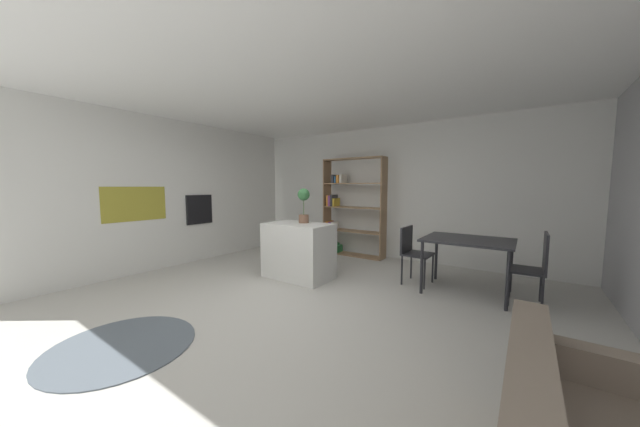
{
  "coord_description": "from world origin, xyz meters",
  "views": [
    {
      "loc": [
        2.62,
        -2.92,
        1.53
      ],
      "look_at": [
        0.3,
        0.38,
        1.16
      ],
      "focal_mm": 16.6,
      "sensor_mm": 36.0,
      "label": 1
    }
  ],
  "objects_px": {
    "open_bookshelf": "(347,209)",
    "dining_chair_window_side": "(536,263)",
    "kitchen_island": "(298,251)",
    "dining_table": "(468,244)",
    "potted_plant_on_island": "(304,202)",
    "built_in_oven": "(199,209)",
    "dining_chair_island_side": "(412,249)"
  },
  "relations": [
    {
      "from": "open_bookshelf",
      "to": "dining_chair_island_side",
      "type": "xyz_separation_m",
      "value": [
        1.83,
        -1.12,
        -0.48
      ]
    },
    {
      "from": "potted_plant_on_island",
      "to": "dining_chair_island_side",
      "type": "bearing_deg",
      "value": 23.41
    },
    {
      "from": "built_in_oven",
      "to": "open_bookshelf",
      "type": "distance_m",
      "value": 3.15
    },
    {
      "from": "dining_chair_window_side",
      "to": "dining_chair_island_side",
      "type": "height_order",
      "value": "dining_chair_window_side"
    },
    {
      "from": "kitchen_island",
      "to": "built_in_oven",
      "type": "bearing_deg",
      "value": -173.94
    },
    {
      "from": "kitchen_island",
      "to": "dining_chair_window_side",
      "type": "xyz_separation_m",
      "value": [
        3.24,
        0.83,
        0.1
      ]
    },
    {
      "from": "dining_table",
      "to": "built_in_oven",
      "type": "bearing_deg",
      "value": -167.36
    },
    {
      "from": "built_in_oven",
      "to": "potted_plant_on_island",
      "type": "xyz_separation_m",
      "value": [
        2.43,
        0.39,
        0.2
      ]
    },
    {
      "from": "potted_plant_on_island",
      "to": "open_bookshelf",
      "type": "height_order",
      "value": "open_bookshelf"
    },
    {
      "from": "potted_plant_on_island",
      "to": "open_bookshelf",
      "type": "relative_size",
      "value": 0.27
    },
    {
      "from": "open_bookshelf",
      "to": "dining_chair_window_side",
      "type": "xyz_separation_m",
      "value": [
        3.42,
        -1.12,
        -0.47
      ]
    },
    {
      "from": "built_in_oven",
      "to": "potted_plant_on_island",
      "type": "height_order",
      "value": "potted_plant_on_island"
    },
    {
      "from": "potted_plant_on_island",
      "to": "dining_chair_window_side",
      "type": "distance_m",
      "value": 3.37
    },
    {
      "from": "built_in_oven",
      "to": "dining_table",
      "type": "xyz_separation_m",
      "value": [
        4.86,
        1.09,
        -0.35
      ]
    },
    {
      "from": "kitchen_island",
      "to": "dining_chair_island_side",
      "type": "relative_size",
      "value": 1.24
    },
    {
      "from": "built_in_oven",
      "to": "dining_table",
      "type": "distance_m",
      "value": 4.99
    },
    {
      "from": "built_in_oven",
      "to": "potted_plant_on_island",
      "type": "bearing_deg",
      "value": 9.0
    },
    {
      "from": "built_in_oven",
      "to": "dining_table",
      "type": "height_order",
      "value": "built_in_oven"
    },
    {
      "from": "open_bookshelf",
      "to": "dining_table",
      "type": "height_order",
      "value": "open_bookshelf"
    },
    {
      "from": "open_bookshelf",
      "to": "potted_plant_on_island",
      "type": "bearing_deg",
      "value": -83.8
    },
    {
      "from": "built_in_oven",
      "to": "kitchen_island",
      "type": "xyz_separation_m",
      "value": [
        2.42,
        0.26,
        -0.61
      ]
    },
    {
      "from": "built_in_oven",
      "to": "open_bookshelf",
      "type": "height_order",
      "value": "open_bookshelf"
    },
    {
      "from": "dining_chair_window_side",
      "to": "potted_plant_on_island",
      "type": "bearing_deg",
      "value": -78.79
    },
    {
      "from": "built_in_oven",
      "to": "kitchen_island",
      "type": "relative_size",
      "value": 0.54
    },
    {
      "from": "kitchen_island",
      "to": "open_bookshelf",
      "type": "bearing_deg",
      "value": 95.33
    },
    {
      "from": "potted_plant_on_island",
      "to": "dining_table",
      "type": "distance_m",
      "value": 2.58
    },
    {
      "from": "kitchen_island",
      "to": "dining_chair_window_side",
      "type": "relative_size",
      "value": 1.17
    },
    {
      "from": "potted_plant_on_island",
      "to": "dining_table",
      "type": "xyz_separation_m",
      "value": [
        2.42,
        0.7,
        -0.56
      ]
    },
    {
      "from": "potted_plant_on_island",
      "to": "dining_chair_island_side",
      "type": "relative_size",
      "value": 0.65
    },
    {
      "from": "dining_chair_window_side",
      "to": "dining_chair_island_side",
      "type": "bearing_deg",
      "value": -91.2
    },
    {
      "from": "open_bookshelf",
      "to": "kitchen_island",
      "type": "bearing_deg",
      "value": -84.67
    },
    {
      "from": "kitchen_island",
      "to": "open_bookshelf",
      "type": "xyz_separation_m",
      "value": [
        -0.18,
        1.96,
        0.57
      ]
    }
  ]
}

